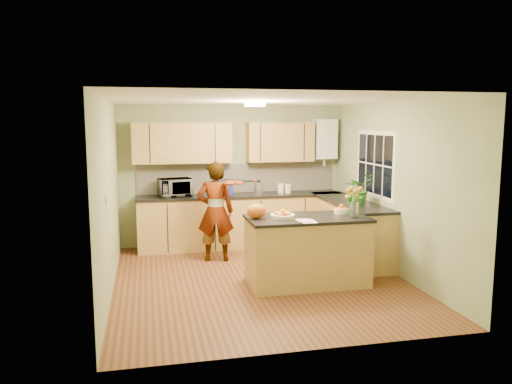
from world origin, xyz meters
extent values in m
plane|color=#502E17|center=(0.00, 0.00, 0.00)|extent=(4.50, 4.50, 0.00)
cube|color=white|center=(0.00, 0.00, 2.50)|extent=(4.00, 4.50, 0.02)
cube|color=gray|center=(0.00, 2.25, 1.25)|extent=(4.00, 0.02, 2.50)
cube|color=gray|center=(0.00, -2.25, 1.25)|extent=(4.00, 0.02, 2.50)
cube|color=gray|center=(-2.00, 0.00, 1.25)|extent=(0.02, 4.50, 2.50)
cube|color=gray|center=(2.00, 0.00, 1.25)|extent=(0.02, 4.50, 2.50)
cube|color=#AA8544|center=(0.10, 1.95, 0.45)|extent=(3.60, 0.60, 0.90)
cube|color=black|center=(0.10, 1.94, 0.92)|extent=(3.64, 0.62, 0.04)
cube|color=#AA8544|center=(1.70, 0.85, 0.45)|extent=(0.60, 2.20, 0.90)
cube|color=black|center=(1.69, 0.85, 0.92)|extent=(0.62, 2.24, 0.04)
cube|color=beige|center=(0.10, 2.23, 1.20)|extent=(3.60, 0.02, 0.52)
cube|color=#AA8544|center=(-0.90, 2.08, 1.85)|extent=(1.70, 0.34, 0.70)
cube|color=#AA8544|center=(0.85, 2.08, 1.85)|extent=(1.20, 0.34, 0.70)
cube|color=white|center=(1.70, 2.09, 1.90)|extent=(0.40, 0.30, 0.72)
cylinder|color=silver|center=(1.70, 2.09, 1.50)|extent=(0.06, 0.06, 0.20)
cube|color=white|center=(1.99, 0.60, 1.55)|extent=(0.01, 1.30, 1.05)
cube|color=black|center=(1.99, 0.60, 1.55)|extent=(0.01, 1.18, 0.92)
cube|color=white|center=(-1.99, -0.60, 1.30)|extent=(0.02, 0.09, 0.09)
cylinder|color=#FFEABF|center=(0.00, 0.30, 2.46)|extent=(0.30, 0.30, 0.06)
cylinder|color=white|center=(0.00, 0.30, 2.49)|extent=(0.10, 0.10, 0.02)
cube|color=#AA8544|center=(0.60, -0.31, 0.45)|extent=(1.59, 0.80, 0.90)
cube|color=black|center=(0.60, -0.31, 0.92)|extent=(1.63, 0.84, 0.04)
cylinder|color=#F2E6C1|center=(0.25, -0.31, 0.96)|extent=(0.33, 0.33, 0.05)
cylinder|color=#F2E6C1|center=(1.15, -0.16, 0.97)|extent=(0.21, 0.21, 0.06)
cylinder|color=silver|center=(1.20, -0.49, 1.05)|extent=(0.11, 0.11, 0.22)
ellipsoid|color=orange|center=(-0.10, -0.26, 1.03)|extent=(0.28, 0.25, 0.20)
cube|color=white|center=(0.50, -0.61, 0.94)|extent=(0.20, 0.27, 0.01)
imported|color=#E3A68B|center=(-0.46, 1.13, 0.80)|extent=(0.64, 0.47, 1.60)
imported|color=white|center=(-1.04, 1.98, 1.09)|extent=(0.61, 0.48, 0.30)
cube|color=navy|center=(-0.22, 1.99, 1.06)|extent=(0.35, 0.30, 0.24)
cylinder|color=silver|center=(0.42, 1.93, 1.04)|extent=(0.15, 0.15, 0.21)
sphere|color=black|center=(0.42, 1.93, 1.19)|extent=(0.08, 0.08, 0.08)
cylinder|color=#F2E6C1|center=(0.83, 1.95, 1.03)|extent=(0.14, 0.14, 0.18)
cylinder|color=white|center=(0.96, 1.91, 1.02)|extent=(0.13, 0.13, 0.16)
imported|color=#2B6E24|center=(1.70, 0.51, 1.18)|extent=(0.55, 0.53, 0.49)
camera|label=1|loc=(-1.51, -6.64, 2.21)|focal=35.00mm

